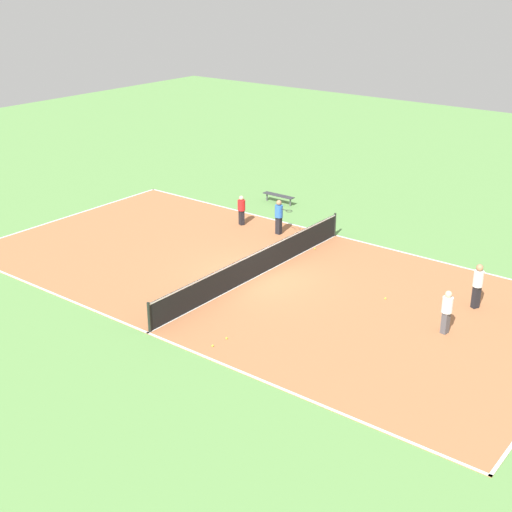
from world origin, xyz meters
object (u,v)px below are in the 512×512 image
Objects in this scene: tennis_net at (256,264)px; tennis_ball_left_sideline at (385,298)px; player_coach_red at (241,209)px; tennis_ball_right_alley at (227,338)px; player_near_white at (447,309)px; bench at (279,196)px; tennis_ball_midcourt at (213,346)px; tennis_ball_near_net at (315,249)px; player_near_blue at (279,215)px; player_far_white at (478,283)px.

tennis_net is 5.25m from tennis_ball_left_sideline.
player_coach_red reaches higher than tennis_ball_right_alley.
bench is at bearing -114.57° from player_near_white.
bench is 15.34m from tennis_ball_midcourt.
player_near_white is 22.71× the size of tennis_ball_near_net.
player_near_blue is (-4.48, -2.15, 0.38)m from tennis_net.
bench is 14.77m from tennis_ball_right_alley.
tennis_net is at bearing -59.78° from player_near_blue.
player_near_blue is at bearing -53.67° from bench.
player_far_white reaches higher than tennis_ball_near_net.
tennis_ball_midcourt is at bearing -9.36° from player_far_white.
player_far_white reaches higher than player_near_blue.
tennis_net is 172.92× the size of tennis_ball_midcourt.
tennis_net is 6.98× the size of player_far_white.
tennis_ball_near_net is (-3.68, -7.64, -0.84)m from player_near_white.
tennis_ball_left_sideline is at bearing 61.92° from tennis_ball_near_net.
tennis_net is at bearing -152.87° from tennis_ball_right_alley.
tennis_ball_right_alley is at bearing -59.04° from player_near_blue.
player_coach_red is (3.79, 0.59, 0.43)m from bench.
tennis_ball_left_sideline is at bearing -34.80° from bench.
player_far_white is at bearing 115.57° from tennis_ball_left_sideline.
tennis_net is at bearing -81.04° from player_near_white.
player_near_blue is at bearing -113.85° from tennis_ball_left_sideline.
tennis_net reaches higher than tennis_ball_right_alley.
player_near_blue is (-1.81, -10.08, -0.03)m from player_far_white.
tennis_ball_near_net is at bearing -165.79° from tennis_ball_right_alley.
tennis_ball_midcourt is (5.30, 2.35, -0.52)m from tennis_net.
player_coach_red is 2.16m from player_near_blue.
tennis_ball_near_net and tennis_ball_midcourt have the same top height.
tennis_net is at bearing -3.29° from tennis_ball_near_net.
player_near_blue is at bearing -154.31° from tennis_net.
tennis_ball_near_net is at bearing -73.23° from player_far_white.
player_far_white is 12.36m from player_coach_red.
player_near_white is 7.36m from tennis_ball_right_alley.
player_far_white reaches higher than player_coach_red.
player_near_blue is at bearing -104.35° from tennis_ball_near_net.
tennis_net is 6.18m from player_coach_red.
player_far_white reaches higher than bench.
bench reaches higher than tennis_ball_near_net.
tennis_ball_left_sideline is at bearing 155.68° from tennis_ball_right_alley.
bench is 1.26× the size of player_coach_red.
player_near_blue reaches higher than tennis_ball_right_alley.
player_far_white is 24.77× the size of tennis_ball_near_net.
player_near_white is at bearing -32.14° from bench.
player_far_white is 9.77m from tennis_ball_midcourt.
player_near_white is 22.71× the size of tennis_ball_midcourt.
player_coach_red reaches higher than tennis_ball_midcourt.
tennis_ball_right_alley and tennis_ball_midcourt have the same top height.
tennis_ball_left_sideline is (3.19, 7.21, -0.89)m from player_near_blue.
player_coach_red is (-4.42, -4.31, 0.25)m from tennis_net.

